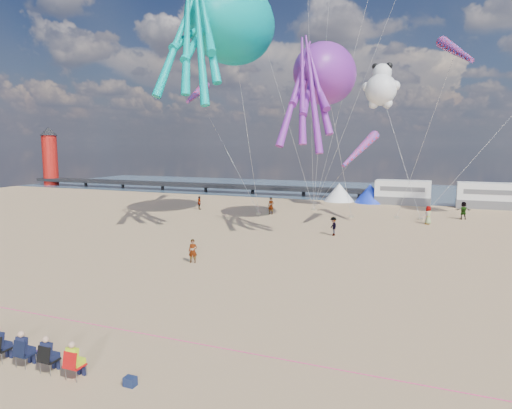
% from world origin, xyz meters
% --- Properties ---
extents(ground, '(120.00, 120.00, 0.00)m').
position_xyz_m(ground, '(0.00, 0.00, 0.00)').
color(ground, tan).
rests_on(ground, ground).
extents(water, '(120.00, 120.00, 0.00)m').
position_xyz_m(water, '(0.00, 55.00, 0.02)').
color(water, '#3C5A73').
rests_on(water, ground).
extents(pier, '(60.00, 3.00, 0.50)m').
position_xyz_m(pier, '(-28.00, 44.00, 1.00)').
color(pier, black).
rests_on(pier, ground).
extents(lighthouse, '(2.60, 2.60, 9.00)m').
position_xyz_m(lighthouse, '(-56.00, 44.00, 4.50)').
color(lighthouse, '#A5140F').
rests_on(lighthouse, ground).
extents(motorhome_0, '(6.60, 2.50, 3.00)m').
position_xyz_m(motorhome_0, '(6.00, 40.00, 1.50)').
color(motorhome_0, silver).
rests_on(motorhome_0, ground).
extents(motorhome_1, '(6.60, 2.50, 3.00)m').
position_xyz_m(motorhome_1, '(15.50, 40.00, 1.50)').
color(motorhome_1, silver).
rests_on(motorhome_1, ground).
extents(tent_white, '(4.00, 4.00, 2.40)m').
position_xyz_m(tent_white, '(-2.00, 40.00, 1.20)').
color(tent_white, white).
rests_on(tent_white, ground).
extents(tent_blue, '(4.00, 4.00, 2.40)m').
position_xyz_m(tent_blue, '(2.00, 40.00, 1.20)').
color(tent_blue, '#1933CC').
rests_on(tent_blue, ground).
extents(spectator_row, '(6.10, 0.90, 1.30)m').
position_xyz_m(spectator_row, '(-2.77, -8.72, 0.65)').
color(spectator_row, black).
rests_on(spectator_row, ground).
extents(cooler_purple, '(0.40, 0.30, 0.32)m').
position_xyz_m(cooler_purple, '(-2.70, -8.06, 0.16)').
color(cooler_purple, '#3E1E72').
rests_on(cooler_purple, ground).
extents(cooler_navy, '(0.38, 0.28, 0.30)m').
position_xyz_m(cooler_navy, '(1.36, -8.46, 0.15)').
color(cooler_navy, '#162246').
rests_on(cooler_navy, ground).
extents(rope_line, '(34.00, 0.03, 0.03)m').
position_xyz_m(rope_line, '(0.00, -5.00, 0.02)').
color(rope_line, '#F2338C').
rests_on(rope_line, ground).
extents(standing_person, '(0.64, 0.51, 1.53)m').
position_xyz_m(standing_person, '(-4.28, 5.42, 0.76)').
color(standing_person, tan).
rests_on(standing_person, ground).
extents(beachgoer_0, '(0.64, 0.75, 1.74)m').
position_xyz_m(beachgoer_0, '(9.35, 25.98, 0.87)').
color(beachgoer_0, '#7F6659').
rests_on(beachgoer_0, ground).
extents(beachgoer_2, '(0.90, 0.95, 1.56)m').
position_xyz_m(beachgoer_2, '(2.17, 17.40, 0.78)').
color(beachgoer_2, '#7F6659').
rests_on(beachgoer_2, ground).
extents(beachgoer_3, '(1.07, 1.14, 1.55)m').
position_xyz_m(beachgoer_3, '(-15.39, 26.38, 0.77)').
color(beachgoer_3, '#7F6659').
rests_on(beachgoer_3, ground).
extents(beachgoer_4, '(1.14, 0.80, 1.80)m').
position_xyz_m(beachgoer_4, '(12.56, 30.29, 0.90)').
color(beachgoer_4, '#7F6659').
rests_on(beachgoer_4, ground).
extents(beachgoer_5, '(1.75, 0.73, 1.84)m').
position_xyz_m(beachgoer_5, '(-6.53, 26.19, 0.92)').
color(beachgoer_5, '#7F6659').
rests_on(beachgoer_5, ground).
extents(sandbag_a, '(0.50, 0.35, 0.22)m').
position_xyz_m(sandbag_a, '(-7.73, 25.64, 0.11)').
color(sandbag_a, gray).
rests_on(sandbag_a, ground).
extents(sandbag_b, '(0.50, 0.35, 0.22)m').
position_xyz_m(sandbag_b, '(1.97, 26.97, 0.11)').
color(sandbag_b, gray).
rests_on(sandbag_b, ground).
extents(sandbag_c, '(0.50, 0.35, 0.22)m').
position_xyz_m(sandbag_c, '(8.61, 28.15, 0.11)').
color(sandbag_c, gray).
rests_on(sandbag_c, ground).
extents(sandbag_d, '(0.50, 0.35, 0.22)m').
position_xyz_m(sandbag_d, '(6.32, 28.30, 0.11)').
color(sandbag_d, gray).
rests_on(sandbag_d, ground).
extents(sandbag_e, '(0.50, 0.35, 0.22)m').
position_xyz_m(sandbag_e, '(-2.97, 30.65, 0.11)').
color(sandbag_e, gray).
rests_on(sandbag_e, ground).
extents(kite_octopus_teal, '(8.71, 13.23, 13.96)m').
position_xyz_m(kite_octopus_teal, '(-7.84, 19.17, 18.32)').
color(kite_octopus_teal, '#00A59E').
extents(kite_octopus_purple, '(7.94, 11.32, 11.90)m').
position_xyz_m(kite_octopus_purple, '(0.43, 20.69, 13.60)').
color(kite_octopus_purple, '#782598').
extents(kite_panda, '(4.05, 3.81, 5.64)m').
position_xyz_m(kite_panda, '(3.99, 30.86, 13.17)').
color(kite_panda, silver).
extents(windsock_left, '(2.60, 7.35, 7.28)m').
position_xyz_m(windsock_left, '(-15.74, 26.88, 13.22)').
color(windsock_left, red).
extents(windsock_mid, '(3.31, 5.63, 5.74)m').
position_xyz_m(windsock_mid, '(10.87, 21.36, 14.93)').
color(windsock_mid, red).
extents(windsock_right, '(3.03, 5.63, 5.72)m').
position_xyz_m(windsock_right, '(3.43, 21.86, 7.03)').
color(windsock_right, red).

